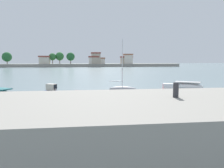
{
  "coord_description": "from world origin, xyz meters",
  "views": [
    {
      "loc": [
        -2.77,
        -16.69,
        4.46
      ],
      "look_at": [
        1.01,
        12.56,
        1.16
      ],
      "focal_mm": 36.5,
      "sensor_mm": 36.0,
      "label": 1
    }
  ],
  "objects": [
    {
      "name": "ground_plane",
      "position": [
        0.0,
        0.0,
        0.0
      ],
      "size": [
        400.0,
        400.0,
        0.0
      ],
      "primitive_type": "plane",
      "color": "slate"
    },
    {
      "name": "mooring_buoy_1",
      "position": [
        13.41,
        17.89,
        0.16
      ],
      "size": [
        0.32,
        0.32,
        0.32
      ],
      "primitive_type": "sphere",
      "color": "orange",
      "rests_on": "ground"
    },
    {
      "name": "seawall_embankment",
      "position": [
        0.0,
        -7.77,
        1.38
      ],
      "size": [
        66.85,
        6.68,
        2.77
      ],
      "primitive_type": "cube",
      "color": "gray",
      "rests_on": "ground"
    },
    {
      "name": "distant_shoreline",
      "position": [
        -1.97,
        109.64,
        2.42
      ],
      "size": [
        102.8,
        8.08,
        7.96
      ],
      "color": "gray",
      "rests_on": "ground"
    },
    {
      "name": "moored_boat_4",
      "position": [
        7.36,
        9.94,
        0.51
      ],
      "size": [
        4.12,
        1.73,
        1.42
      ],
      "rotation": [
        0.0,
        0.0,
        -0.11
      ],
      "color": "#C63833",
      "rests_on": "ground"
    },
    {
      "name": "moored_boat_1",
      "position": [
        -6.3,
        10.29,
        0.52
      ],
      "size": [
        3.46,
        2.68,
        1.52
      ],
      "rotation": [
        0.0,
        0.0,
        -0.54
      ],
      "color": "navy",
      "rests_on": "ground"
    },
    {
      "name": "moored_boat_3",
      "position": [
        2.48,
        12.55,
        0.49
      ],
      "size": [
        3.89,
        2.15,
        6.98
      ],
      "rotation": [
        0.0,
        0.0,
        -0.3
      ],
      "color": "#9E9EA3",
      "rests_on": "ground"
    },
    {
      "name": "mooring_bollard",
      "position": [
        1.26,
        -7.27,
        3.1
      ],
      "size": [
        0.24,
        0.24,
        0.66
      ],
      "primitive_type": "cylinder",
      "color": "#2D2D33",
      "rests_on": "seawall_embankment"
    },
    {
      "name": "moored_boat_2",
      "position": [
        -1.73,
        7.46,
        0.48
      ],
      "size": [
        5.33,
        2.44,
        1.01
      ],
      "rotation": [
        0.0,
        0.0,
        -0.14
      ],
      "color": "#C63833",
      "rests_on": "ground"
    },
    {
      "name": "moored_boat_5",
      "position": [
        11.97,
        13.68,
        0.58
      ],
      "size": [
        4.48,
        3.66,
        1.2
      ],
      "rotation": [
        0.0,
        0.0,
        -0.55
      ],
      "color": "white",
      "rests_on": "ground"
    },
    {
      "name": "mooring_buoy_0",
      "position": [
        -6.86,
        3.5,
        0.15
      ],
      "size": [
        0.31,
        0.31,
        0.31
      ],
      "primitive_type": "sphere",
      "color": "red",
      "rests_on": "ground"
    }
  ]
}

